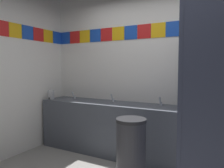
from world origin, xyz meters
name	(u,v)px	position (x,y,z in m)	size (l,w,h in m)	color
wall_back	(159,69)	(0.00, 1.53, 1.35)	(3.88, 0.09, 2.70)	white
vanity_counter	(110,127)	(-0.69, 1.21, 0.42)	(2.39, 0.55, 0.82)	#4C515B
faucet_left	(74,96)	(-1.49, 1.30, 0.87)	(0.04, 0.10, 0.14)	silver
faucet_center	(113,99)	(-0.69, 1.30, 0.87)	(0.04, 0.10, 0.14)	silver
faucet_right	(160,102)	(0.10, 1.30, 0.87)	(0.04, 0.10, 0.14)	silver
soap_dispenser	(51,95)	(-1.81, 1.06, 0.90)	(0.09, 0.09, 0.16)	#B7BABF
stall_divider	(207,101)	(0.80, 0.49, 1.05)	(0.92, 1.47, 2.10)	#33384C
trash_bin	(131,151)	(-0.02, 0.52, 0.39)	(0.36, 0.36, 0.78)	#333338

